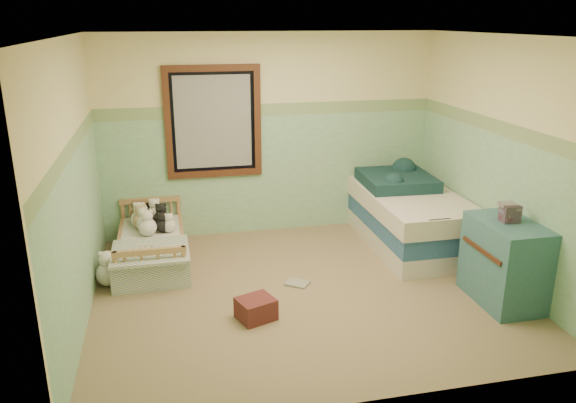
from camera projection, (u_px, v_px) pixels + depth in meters
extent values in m
cube|color=#7B654E|center=(304.00, 291.00, 5.76)|extent=(4.20, 3.60, 0.02)
cube|color=silver|center=(306.00, 34.00, 4.97)|extent=(4.20, 3.60, 0.02)
cube|color=beige|center=(270.00, 135.00, 7.04)|extent=(4.20, 0.04, 2.50)
cube|color=beige|center=(372.00, 242.00, 3.70)|extent=(4.20, 0.04, 2.50)
cube|color=beige|center=(73.00, 186.00, 4.93)|extent=(0.04, 3.60, 2.50)
cube|color=beige|center=(503.00, 161.00, 5.80)|extent=(0.04, 3.60, 2.50)
cube|color=#81AC83|center=(270.00, 174.00, 7.18)|extent=(4.20, 0.01, 1.50)
cube|color=#366434|center=(270.00, 110.00, 6.92)|extent=(4.20, 0.01, 0.15)
cube|color=#372010|center=(213.00, 122.00, 6.79)|extent=(1.16, 0.06, 1.36)
cube|color=#B0B0AA|center=(213.00, 122.00, 6.80)|extent=(0.92, 0.01, 1.12)
cube|color=tan|center=(152.00, 254.00, 6.39)|extent=(0.73, 1.46, 0.19)
cube|color=silver|center=(151.00, 242.00, 6.34)|extent=(0.67, 1.40, 0.12)
cube|color=#5F88B7|center=(150.00, 251.00, 5.89)|extent=(0.80, 0.73, 0.03)
sphere|color=brown|center=(138.00, 216.00, 6.73)|extent=(0.18, 0.18, 0.18)
sphere|color=white|center=(155.00, 214.00, 6.76)|extent=(0.20, 0.20, 0.20)
sphere|color=tan|center=(142.00, 221.00, 6.53)|extent=(0.20, 0.20, 0.20)
sphere|color=black|center=(162.00, 219.00, 6.58)|extent=(0.20, 0.20, 0.20)
sphere|color=white|center=(108.00, 274.00, 5.83)|extent=(0.26, 0.26, 0.26)
sphere|color=tan|center=(148.00, 265.00, 6.05)|extent=(0.23, 0.23, 0.23)
cube|color=silver|center=(407.00, 235.00, 6.93)|extent=(0.98, 1.97, 0.22)
cube|color=navy|center=(408.00, 218.00, 6.86)|extent=(0.98, 1.97, 0.22)
cube|color=silver|center=(410.00, 201.00, 6.79)|extent=(1.02, 2.01, 0.22)
cube|color=black|center=(397.00, 180.00, 7.00)|extent=(0.88, 0.92, 0.14)
cube|color=#32616A|center=(505.00, 262.00, 5.42)|extent=(0.51, 0.82, 0.82)
cube|color=brown|center=(510.00, 213.00, 5.28)|extent=(0.17, 0.13, 0.17)
cube|color=maroon|center=(256.00, 309.00, 5.19)|extent=(0.40, 0.37, 0.20)
cube|color=gold|center=(297.00, 283.00, 5.88)|extent=(0.29, 0.28, 0.02)
sphere|color=white|center=(140.00, 219.00, 6.58)|extent=(0.21, 0.21, 0.21)
sphere|color=black|center=(162.00, 225.00, 6.44)|extent=(0.16, 0.16, 0.16)
sphere|color=white|center=(143.00, 222.00, 6.51)|extent=(0.19, 0.19, 0.19)
sphere|color=black|center=(151.00, 214.00, 6.81)|extent=(0.16, 0.16, 0.16)
sphere|color=white|center=(148.00, 227.00, 6.33)|extent=(0.20, 0.20, 0.20)
sphere|color=white|center=(169.00, 226.00, 6.44)|extent=(0.15, 0.15, 0.15)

